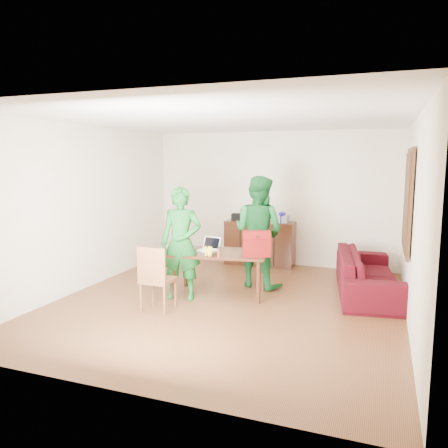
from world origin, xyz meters
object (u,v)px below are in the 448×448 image
at_px(person_near, 181,243).
at_px(red_bag, 257,246).
at_px(table, 220,257).
at_px(chair, 158,291).
at_px(bottle, 219,252).
at_px(sofa, 368,273).
at_px(person_far, 258,232).
at_px(laptop, 207,248).

height_order(person_near, red_bag, person_near).
xyz_separation_m(table, chair, (-0.56, -1.00, -0.33)).
xyz_separation_m(chair, bottle, (0.70, 0.61, 0.50)).
xyz_separation_m(chair, red_bag, (1.19, 0.92, 0.57)).
distance_m(person_near, sofa, 3.02).
xyz_separation_m(person_far, sofa, (1.77, 0.18, -0.60)).
height_order(laptop, bottle, laptop).
distance_m(person_far, laptop, 0.97).
bearing_deg(bottle, table, 109.08).
xyz_separation_m(laptop, bottle, (0.34, -0.39, 0.04)).
height_order(table, person_far, person_far).
xyz_separation_m(person_far, bottle, (-0.30, -1.08, -0.16)).
xyz_separation_m(chair, sofa, (2.77, 1.87, 0.06)).
height_order(table, laptop, laptop).
height_order(table, red_bag, red_bag).
distance_m(person_near, bottle, 0.63).
bearing_deg(person_far, chair, 76.02).
bearing_deg(laptop, sofa, 29.99).
height_order(laptop, red_bag, red_bag).
bearing_deg(bottle, red_bag, 33.10).
height_order(table, chair, chair).
relative_size(chair, person_far, 0.50).
xyz_separation_m(person_near, laptop, (0.28, 0.38, -0.13)).
bearing_deg(sofa, red_bag, 112.87).
height_order(table, person_near, person_near).
height_order(bottle, sofa, bottle).
bearing_deg(chair, table, 59.85).
height_order(chair, sofa, chair).
distance_m(laptop, bottle, 0.52).
height_order(person_near, person_far, person_far).
distance_m(chair, bottle, 1.05).
xyz_separation_m(person_near, bottle, (0.62, -0.01, -0.09)).
distance_m(person_far, bottle, 1.13).
distance_m(red_bag, sofa, 1.91).
relative_size(bottle, red_bag, 0.39).
xyz_separation_m(person_far, red_bag, (0.19, -0.76, -0.09)).
relative_size(person_far, sofa, 0.82).
bearing_deg(red_bag, table, 151.52).
bearing_deg(red_bag, person_far, 82.70).
bearing_deg(bottle, sofa, 31.26).
distance_m(table, laptop, 0.24).
bearing_deg(red_bag, person_near, 174.30).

